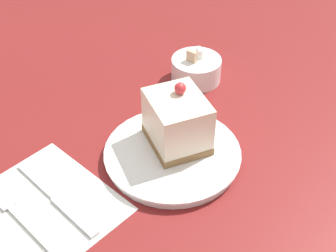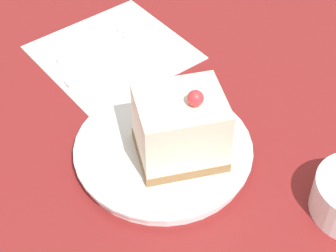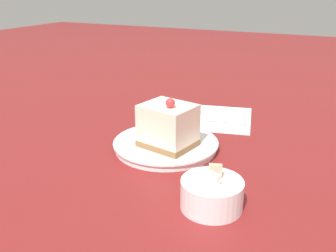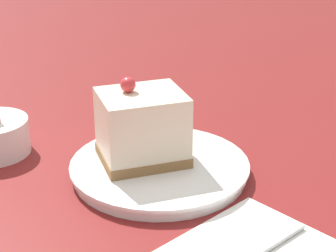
% 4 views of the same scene
% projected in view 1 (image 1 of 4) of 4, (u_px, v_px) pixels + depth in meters
% --- Properties ---
extents(ground_plane, '(4.00, 4.00, 0.00)m').
position_uv_depth(ground_plane, '(173.00, 146.00, 0.77)').
color(ground_plane, maroon).
extents(plate, '(0.22, 0.22, 0.02)m').
position_uv_depth(plate, '(172.00, 154.00, 0.74)').
color(plate, white).
rests_on(plate, ground_plane).
extents(cake_slice, '(0.10, 0.12, 0.10)m').
position_uv_depth(cake_slice, '(175.00, 122.00, 0.73)').
color(cake_slice, olive).
rests_on(cake_slice, plate).
extents(napkin, '(0.24, 0.24, 0.00)m').
position_uv_depth(napkin, '(39.00, 210.00, 0.67)').
color(napkin, white).
rests_on(napkin, ground_plane).
extents(fork, '(0.05, 0.16, 0.00)m').
position_uv_depth(fork, '(17.00, 214.00, 0.66)').
color(fork, silver).
rests_on(fork, napkin).
extents(knife, '(0.05, 0.19, 0.00)m').
position_uv_depth(knife, '(62.00, 204.00, 0.67)').
color(knife, silver).
rests_on(knife, napkin).
extents(sugar_bowl, '(0.10, 0.10, 0.07)m').
position_uv_depth(sugar_bowl, '(196.00, 69.00, 0.91)').
color(sugar_bowl, white).
rests_on(sugar_bowl, ground_plane).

